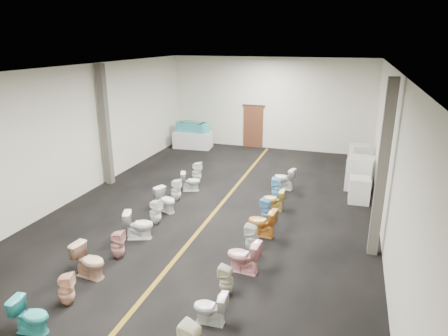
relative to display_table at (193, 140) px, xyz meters
The scene contains 36 objects.
floor 7.80m from the display_table, 61.82° to the right, with size 16.00×16.00×0.00m, color black.
ceiling 8.79m from the display_table, 61.82° to the right, with size 16.00×16.00×0.00m, color black.
wall_back 4.26m from the display_table, 17.13° to the left, with size 10.00×10.00×0.00m, color beige.
wall_front 15.42m from the display_table, 76.10° to the right, with size 10.00×10.00×0.00m, color beige.
wall_left 7.23m from the display_table, 100.89° to the right, with size 16.00×16.00×0.00m, color beige.
wall_right 11.22m from the display_table, 38.35° to the right, with size 16.00×16.00×0.00m, color beige.
aisle_stripe 7.80m from the display_table, 61.82° to the right, with size 0.12×15.60×0.01m, color #805A12.
back_door 3.14m from the display_table, 20.45° to the left, with size 1.00×0.10×2.10m, color #562D19.
door_frame 3.52m from the display_table, 20.63° to the left, with size 1.15×0.08×0.10m, color #331C11.
column_left 6.24m from the display_table, 100.34° to the right, with size 0.25×0.25×4.50m, color #59544C.
column_right 12.02m from the display_table, 44.78° to the right, with size 0.25×0.25×4.50m, color #59544C.
display_table is the anchor object (origin of this frame).
bathtub 0.65m from the display_table, ahead, with size 1.85×0.79×0.55m.
appliance_crate_a 9.46m from the display_table, 31.36° to the right, with size 0.68×0.68×0.87m, color silver.
appliance_crate_b 8.86m from the display_table, 24.20° to the right, with size 0.89×0.89×1.22m, color silver.
appliance_crate_c 8.38m from the display_table, 15.51° to the right, with size 0.76×0.76×0.87m, color silver.
appliance_crate_d 8.16m from the display_table, ahead, with size 0.74×0.74×1.06m, color silver.
toilet_left_0 13.67m from the display_table, 80.76° to the right, with size 0.40×0.71×0.72m, color #38B3B2.
toilet_left_1 12.80m from the display_table, 79.74° to the right, with size 0.33×0.34×0.73m, color #F5B893.
toilet_left_2 11.75m from the display_table, 79.68° to the right, with size 0.46×0.80×0.82m, color #D6A588.
toilet_left_3 10.89m from the display_table, 77.91° to the right, with size 0.34×0.35×0.76m, color #D7958E.
toilet_left_4 9.79m from the display_table, 76.69° to the right, with size 0.45×0.79×0.81m, color white.
toilet_left_5 8.85m from the display_table, 75.18° to the right, with size 0.35×0.36×0.78m, color white.
toilet_left_6 7.92m from the display_table, 74.20° to the right, with size 0.43×0.76×0.78m, color white.
toilet_left_7 7.02m from the display_table, 72.64° to the right, with size 0.35×0.36×0.77m, color white.
toilet_left_8 6.09m from the display_table, 68.68° to the right, with size 0.40×0.71×0.72m, color white.
toilet_left_9 5.19m from the display_table, 66.31° to the right, with size 0.36×0.37×0.81m, color white.
toilet_right_1 13.33m from the display_table, 66.45° to the right, with size 0.38×0.67×0.68m, color silver.
toilet_right_2 12.43m from the display_table, 64.56° to the right, with size 0.31×0.31×0.68m, color beige.
toilet_right_3 11.63m from the display_table, 61.97° to the right, with size 0.46×0.81×0.83m, color #EFA5A8.
toilet_right_4 10.76m from the display_table, 59.70° to the right, with size 0.35×0.36×0.78m, color silver.
toilet_right_5 9.97m from the display_table, 56.68° to the right, with size 0.46×0.81×0.82m, color orange.
toilet_right_6 9.16m from the display_table, 53.82° to the right, with size 0.33×0.34×0.74m, color #64A1CE.
toilet_right_7 8.44m from the display_table, 49.88° to the right, with size 0.40×0.70×0.71m, color #ECC85C.
toilet_right_8 7.65m from the display_table, 45.59° to the right, with size 0.34×0.35×0.76m, color #7DD1F5.
toilet_right_9 7.01m from the display_table, 39.18° to the right, with size 0.45×0.79×0.81m, color silver.
Camera 1 is at (3.91, -11.48, 5.33)m, focal length 32.00 mm.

